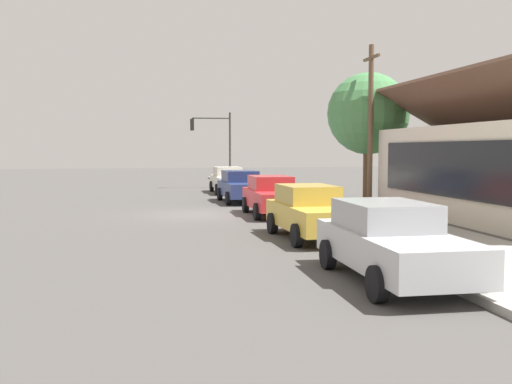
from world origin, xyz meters
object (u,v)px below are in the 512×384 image
(car_mustard, at_px, (311,212))
(traffic_light_main, at_px, (215,137))
(car_silver, at_px, (391,241))
(fire_hydrant_red, at_px, (263,189))
(car_ivory, at_px, (228,180))
(shade_tree, at_px, (368,114))
(utility_pole_wooden, at_px, (370,122))
(car_navy, at_px, (241,186))
(car_cherry, at_px, (272,195))

(car_mustard, relative_size, traffic_light_main, 0.85)
(car_silver, xyz_separation_m, fire_hydrant_red, (-20.36, 1.41, -0.32))
(car_mustard, bearing_deg, fire_hydrant_red, 172.22)
(car_ivory, relative_size, fire_hydrant_red, 6.59)
(car_ivory, bearing_deg, fire_hydrant_red, 17.82)
(shade_tree, bearing_deg, fire_hydrant_red, -127.77)
(car_ivory, relative_size, utility_pole_wooden, 0.62)
(fire_hydrant_red, bearing_deg, car_navy, -35.23)
(car_cherry, distance_m, utility_pole_wooden, 6.77)
(traffic_light_main, height_order, fire_hydrant_red, traffic_light_main)
(car_mustard, xyz_separation_m, traffic_light_main, (-23.25, -0.20, 2.68))
(car_silver, distance_m, traffic_light_main, 29.16)
(car_silver, relative_size, utility_pole_wooden, 0.64)
(car_ivory, xyz_separation_m, fire_hydrant_red, (4.13, 1.35, -0.32))
(car_cherry, xyz_separation_m, traffic_light_main, (-17.01, -0.36, 2.68))
(car_silver, bearing_deg, car_navy, -178.85)
(car_cherry, height_order, car_mustard, same)
(car_mustard, xyz_separation_m, shade_tree, (-10.99, 6.09, 3.62))
(traffic_light_main, bearing_deg, utility_pole_wooden, 21.77)
(shade_tree, height_order, fire_hydrant_red, shade_tree)
(traffic_light_main, bearing_deg, fire_hydrant_red, 10.84)
(car_cherry, bearing_deg, car_ivory, -179.25)
(car_navy, bearing_deg, utility_pole_wooden, 58.38)
(car_cherry, relative_size, utility_pole_wooden, 0.60)
(car_silver, bearing_deg, car_mustard, -178.89)
(traffic_light_main, bearing_deg, car_mustard, 0.49)
(car_mustard, bearing_deg, shade_tree, 148.93)
(car_navy, xyz_separation_m, fire_hydrant_red, (-2.24, 1.58, -0.32))
(car_cherry, xyz_separation_m, utility_pole_wooden, (-2.84, 5.30, 3.11))
(utility_pole_wooden, bearing_deg, traffic_light_main, -158.23)
(traffic_light_main, distance_m, fire_hydrant_red, 9.32)
(car_cherry, relative_size, fire_hydrant_red, 6.35)
(car_navy, distance_m, car_mustard, 12.35)
(car_mustard, height_order, traffic_light_main, traffic_light_main)
(car_ivory, distance_m, car_cherry, 12.48)
(car_ivory, distance_m, utility_pole_wooden, 11.45)
(traffic_light_main, bearing_deg, shade_tree, 27.18)
(car_cherry, relative_size, traffic_light_main, 0.87)
(car_cherry, distance_m, car_silver, 12.02)
(car_mustard, height_order, shade_tree, shade_tree)
(car_mustard, xyz_separation_m, fire_hydrant_red, (-14.58, 1.46, -0.32))
(car_mustard, relative_size, fire_hydrant_red, 6.26)
(car_ivory, xyz_separation_m, traffic_light_main, (-4.54, -0.31, 2.68))
(car_mustard, bearing_deg, utility_pole_wooden, 146.92)
(car_navy, distance_m, fire_hydrant_red, 2.76)
(car_cherry, relative_size, car_mustard, 1.01)
(car_navy, relative_size, car_cherry, 1.01)
(car_navy, height_order, utility_pole_wooden, utility_pole_wooden)
(car_navy, xyz_separation_m, car_cherry, (6.11, 0.28, -0.00))
(shade_tree, distance_m, fire_hydrant_red, 7.06)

